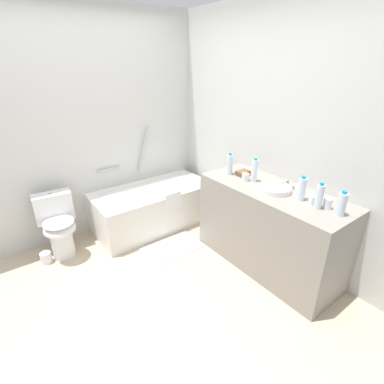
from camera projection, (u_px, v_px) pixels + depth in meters
name	position (u px, v px, depth m)	size (l,w,h in m)	color
ground_plane	(144.00, 291.00, 2.73)	(4.08, 4.08, 0.00)	#C1AD8E
wall_back_tiled	(75.00, 129.00, 3.24)	(3.48, 0.10, 2.57)	silver
wall_right_mirror	(269.00, 133.00, 3.07)	(0.10, 3.18, 2.57)	silver
bathtub	(153.00, 205.00, 3.75)	(1.50, 0.72, 1.23)	white
toilet	(58.00, 225.00, 3.12)	(0.40, 0.52, 0.70)	white
vanity_counter	(269.00, 228.00, 2.94)	(0.60, 1.51, 0.87)	gray
sink_basin	(275.00, 189.00, 2.71)	(0.29, 0.29, 0.05)	white
sink_faucet	(287.00, 184.00, 2.80)	(0.13, 0.15, 0.08)	#B5B5BA
water_bottle_0	(230.00, 164.00, 3.09)	(0.07, 0.07, 0.24)	silver
water_bottle_1	(302.00, 189.00, 2.51)	(0.07, 0.07, 0.23)	silver
water_bottle_2	(319.00, 196.00, 2.37)	(0.06, 0.06, 0.23)	silver
water_bottle_3	(255.00, 171.00, 2.90)	(0.06, 0.06, 0.25)	silver
water_bottle_4	(342.00, 204.00, 2.26)	(0.07, 0.07, 0.21)	silver
drinking_glass_0	(312.00, 200.00, 2.46)	(0.06, 0.06, 0.08)	white
drinking_glass_1	(245.00, 177.00, 2.95)	(0.08, 0.08, 0.08)	white
drinking_glass_2	(328.00, 203.00, 2.39)	(0.07, 0.07, 0.09)	white
amenity_basket	(243.00, 173.00, 3.10)	(0.14, 0.10, 0.05)	brown
soap_dish	(228.00, 170.00, 3.23)	(0.09, 0.06, 0.02)	white
bath_mat	(172.00, 247.00, 3.37)	(0.65, 0.40, 0.01)	white
toilet_paper_roll	(46.00, 258.00, 3.10)	(0.11, 0.11, 0.12)	white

